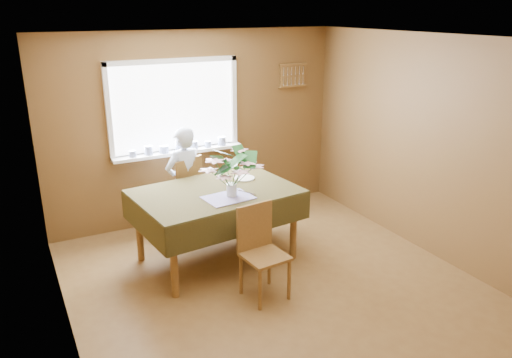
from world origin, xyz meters
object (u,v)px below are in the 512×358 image
chair_far (184,192)px  seated_woman (184,182)px  flower_bouquet (231,168)px  dining_table (216,199)px  chair_near (260,247)px

chair_far → seated_woman: 0.17m
flower_bouquet → dining_table: bearing=108.9°
chair_far → chair_near: (0.18, -1.72, -0.03)m
chair_far → flower_bouquet: flower_bouquet is taller
chair_far → chair_near: size_ratio=1.08×
chair_far → seated_woman: size_ratio=0.72×
flower_bouquet → seated_woman: bearing=99.3°
chair_far → seated_woman: (-0.01, -0.06, 0.15)m
chair_near → seated_woman: 1.68m
chair_far → chair_near: 1.73m
dining_table → seated_woman: size_ratio=1.32×
chair_far → dining_table: bearing=69.9°
chair_near → seated_woman: size_ratio=0.67×
dining_table → flower_bouquet: size_ratio=3.28×
chair_near → flower_bouquet: flower_bouquet is taller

